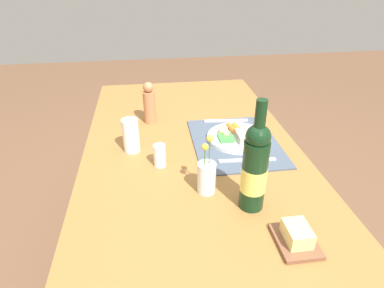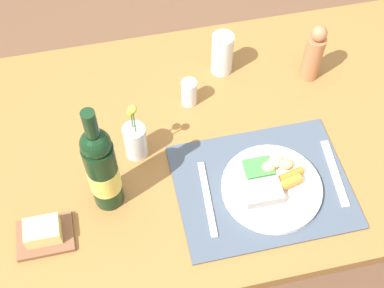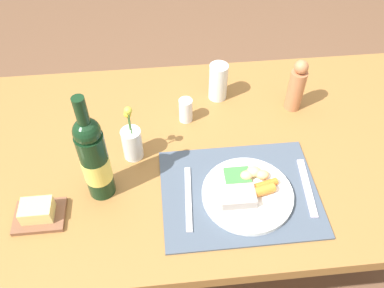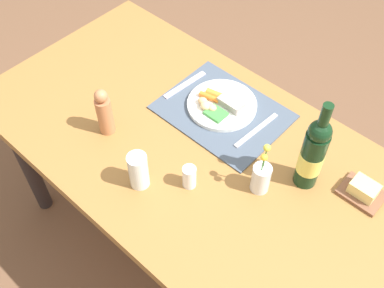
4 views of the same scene
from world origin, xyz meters
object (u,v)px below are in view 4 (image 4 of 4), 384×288
at_px(flower_vase, 261,177).
at_px(knife, 185,85).
at_px(butter_dish, 363,191).
at_px(water_tumbler, 139,172).
at_px(wine_bottle, 313,154).
at_px(salt_shaker, 189,177).
at_px(fork, 256,130).
at_px(dining_table, 200,164).
at_px(dinner_plate, 222,104).
at_px(pepper_mill, 104,112).

bearing_deg(flower_vase, knife, -20.06).
height_order(knife, butter_dish, butter_dish).
height_order(knife, water_tumbler, water_tumbler).
bearing_deg(flower_vase, wine_bottle, -126.25).
bearing_deg(butter_dish, water_tumbler, 38.75).
bearing_deg(butter_dish, flower_vase, 37.74).
height_order(wine_bottle, flower_vase, wine_bottle).
distance_m(butter_dish, water_tumbler, 0.68).
bearing_deg(salt_shaker, fork, -94.05).
bearing_deg(salt_shaker, water_tumbler, 40.31).
bearing_deg(dining_table, butter_dish, -157.74).
xyz_separation_m(dinner_plate, wine_bottle, (-0.39, 0.06, 0.11)).
relative_size(dining_table, salt_shaker, 19.69).
relative_size(flower_vase, water_tumbler, 1.53).
xyz_separation_m(dining_table, fork, (-0.09, -0.18, 0.09)).
bearing_deg(knife, dinner_plate, -172.56).
distance_m(wine_bottle, water_tumbler, 0.52).
height_order(wine_bottle, salt_shaker, wine_bottle).
height_order(dining_table, butter_dish, butter_dish).
bearing_deg(water_tumbler, knife, -65.03).
xyz_separation_m(knife, salt_shaker, (-0.31, 0.31, 0.03)).
bearing_deg(dinner_plate, flower_vase, 149.37).
height_order(dining_table, water_tumbler, water_tumbler).
height_order(dinner_plate, water_tumbler, water_tumbler).
distance_m(dining_table, butter_dish, 0.53).
height_order(fork, pepper_mill, pepper_mill).
xyz_separation_m(dining_table, salt_shaker, (-0.07, 0.13, 0.13)).
bearing_deg(fork, dinner_plate, 2.18).
xyz_separation_m(knife, water_tumbler, (-0.19, 0.41, 0.05)).
bearing_deg(butter_dish, salt_shaker, 38.30).
bearing_deg(dinner_plate, fork, 178.23).
bearing_deg(fork, salt_shaker, 89.91).
distance_m(dinner_plate, flower_vase, 0.35).
xyz_separation_m(dinner_plate, flower_vase, (-0.30, 0.18, 0.04)).
bearing_deg(knife, flower_vase, 164.93).
bearing_deg(flower_vase, dinner_plate, -30.63).
xyz_separation_m(knife, butter_dish, (-0.72, -0.02, 0.01)).
xyz_separation_m(dining_table, wine_bottle, (-0.32, -0.13, 0.22)).
height_order(wine_bottle, pepper_mill, wine_bottle).
height_order(wine_bottle, water_tumbler, wine_bottle).
relative_size(wine_bottle, flower_vase, 1.70).
distance_m(knife, salt_shaker, 0.44).
xyz_separation_m(flower_vase, butter_dish, (-0.25, -0.19, -0.04)).
distance_m(fork, salt_shaker, 0.31).
relative_size(fork, salt_shaker, 2.56).
bearing_deg(dining_table, dinner_plate, -69.87).
bearing_deg(butter_dish, wine_bottle, 24.30).
height_order(dining_table, fork, fork).
bearing_deg(fork, dining_table, 67.48).
xyz_separation_m(fork, wine_bottle, (-0.23, 0.06, 0.13)).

